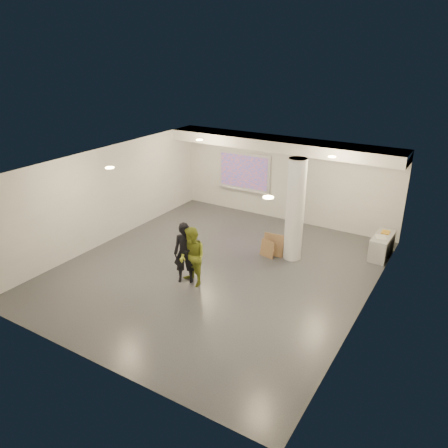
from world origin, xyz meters
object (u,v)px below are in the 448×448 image
Objects in this scene: woman at (185,253)px; man at (192,257)px; projection_screen at (244,172)px; column at (295,210)px; credenza at (382,246)px.

woman is 1.04× the size of man.
column is at bearing -40.56° from projection_screen.
column reaches higher than credenza.
credenza is at bearing 32.74° from column.
woman is at bearing -77.19° from projection_screen.
credenza is at bearing 14.64° from woman.
column is 2.59× the size of credenza.
projection_screen is at bearing 139.44° from column.
column reaches higher than projection_screen.
projection_screen reaches higher than woman.
woman is at bearing -167.52° from man.
man is at bearing -39.69° from woman.
projection_screen reaches higher than man.
column is at bearing 24.71° from woman.
man is at bearing -74.75° from projection_screen.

